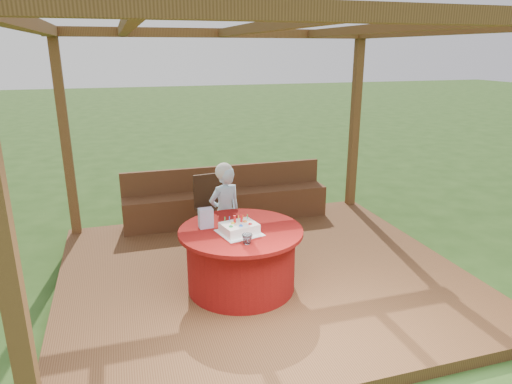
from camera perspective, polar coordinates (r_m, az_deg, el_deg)
The scene contains 10 objects.
ground at distance 5.41m, azimuth 0.79°, elevation -10.93°, with size 60.00×60.00×0.00m, color #244416.
deck at distance 5.38m, azimuth 0.79°, elevation -10.37°, with size 4.50×4.00×0.12m, color brown.
pergola at distance 4.77m, azimuth 0.91°, elevation 15.48°, with size 4.50×4.00×2.72m.
bench at distance 6.78m, azimuth -3.63°, elevation -1.42°, with size 3.00×0.42×0.80m.
table at distance 4.86m, azimuth -1.88°, elevation -8.28°, with size 1.29×1.29×0.67m.
chair at distance 6.00m, azimuth -5.36°, elevation -1.63°, with size 0.49×0.49×0.89m.
elderly_woman at distance 5.48m, azimuth -3.92°, elevation -2.27°, with size 0.48×0.39×1.19m.
birthday_cake at distance 4.62m, azimuth -2.11°, elevation -4.54°, with size 0.47×0.47×0.18m.
gift_bag at distance 4.77m, azimuth -6.29°, elevation -3.25°, with size 0.15×0.09×0.21m, color #C881A8.
drinking_glass at distance 4.37m, azimuth -1.11°, elevation -5.91°, with size 0.10×0.10×0.10m, color silver.
Camera 1 is at (-1.46, -4.53, 2.56)m, focal length 32.00 mm.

